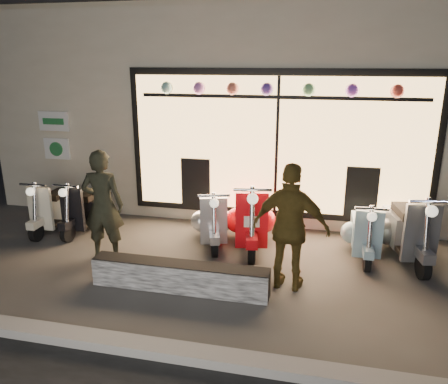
{
  "coord_description": "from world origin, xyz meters",
  "views": [
    {
      "loc": [
        1.57,
        -5.7,
        3.02
      ],
      "look_at": [
        0.14,
        0.6,
        1.05
      ],
      "focal_mm": 35.0,
      "sensor_mm": 36.0,
      "label": 1
    }
  ],
  "objects_px": {
    "man": "(103,205)",
    "woman": "(291,228)",
    "scooter_red": "(251,217)",
    "graffiti_barrier": "(180,277)",
    "scooter_silver": "(212,218)"
  },
  "relations": [
    {
      "from": "graffiti_barrier",
      "to": "woman",
      "type": "bearing_deg",
      "value": 15.7
    },
    {
      "from": "graffiti_barrier",
      "to": "man",
      "type": "xyz_separation_m",
      "value": [
        -1.46,
        0.73,
        0.67
      ]
    },
    {
      "from": "man",
      "to": "woman",
      "type": "bearing_deg",
      "value": 165.08
    },
    {
      "from": "man",
      "to": "scooter_red",
      "type": "bearing_deg",
      "value": -161.25
    },
    {
      "from": "scooter_red",
      "to": "graffiti_barrier",
      "type": "bearing_deg",
      "value": -120.52
    },
    {
      "from": "scooter_red",
      "to": "woman",
      "type": "height_order",
      "value": "woman"
    },
    {
      "from": "scooter_red",
      "to": "man",
      "type": "bearing_deg",
      "value": -163.27
    },
    {
      "from": "man",
      "to": "graffiti_barrier",
      "type": "bearing_deg",
      "value": 145.01
    },
    {
      "from": "woman",
      "to": "man",
      "type": "bearing_deg",
      "value": 1.98
    },
    {
      "from": "woman",
      "to": "scooter_silver",
      "type": "bearing_deg",
      "value": -35.86
    },
    {
      "from": "graffiti_barrier",
      "to": "scooter_red",
      "type": "xyz_separation_m",
      "value": [
        0.67,
        1.83,
        0.26
      ]
    },
    {
      "from": "graffiti_barrier",
      "to": "scooter_silver",
      "type": "xyz_separation_m",
      "value": [
        0.0,
        1.8,
        0.19
      ]
    },
    {
      "from": "graffiti_barrier",
      "to": "scooter_red",
      "type": "relative_size",
      "value": 1.52
    },
    {
      "from": "graffiti_barrier",
      "to": "man",
      "type": "distance_m",
      "value": 1.77
    },
    {
      "from": "man",
      "to": "woman",
      "type": "relative_size",
      "value": 0.99
    }
  ]
}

